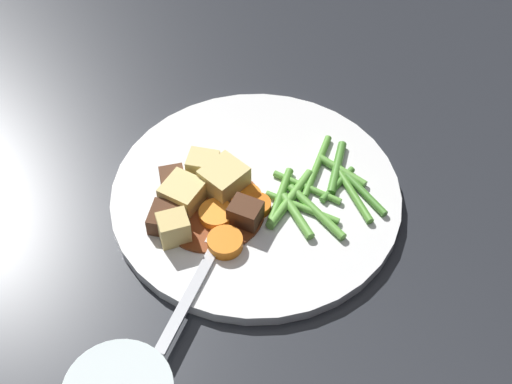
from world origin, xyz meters
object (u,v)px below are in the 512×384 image
(potato_chunk_2, at_px, (183,194))
(carrot_slice_1, at_px, (246,197))
(carrot_slice_2, at_px, (258,206))
(meat_chunk_1, at_px, (173,181))
(carrot_slice_0, at_px, (225,243))
(meat_chunk_2, at_px, (166,218))
(potato_chunk_1, at_px, (203,168))
(potato_chunk_3, at_px, (174,228))
(carrot_slice_3, at_px, (216,215))
(meat_chunk_0, at_px, (246,214))
(dinner_plate, at_px, (256,196))
(fork, at_px, (206,264))
(potato_chunk_0, at_px, (224,180))

(potato_chunk_2, bearing_deg, carrot_slice_1, 163.28)
(carrot_slice_2, relative_size, meat_chunk_1, 1.11)
(carrot_slice_1, relative_size, carrot_slice_2, 1.19)
(carrot_slice_0, relative_size, meat_chunk_2, 1.06)
(potato_chunk_1, relative_size, potato_chunk_3, 1.08)
(carrot_slice_0, relative_size, meat_chunk_1, 1.41)
(carrot_slice_0, height_order, carrot_slice_3, same)
(potato_chunk_1, bearing_deg, meat_chunk_2, 42.26)
(carrot_slice_3, bearing_deg, meat_chunk_2, -9.52)
(meat_chunk_0, bearing_deg, dinner_plate, -123.99)
(dinner_plate, height_order, carrot_slice_0, carrot_slice_0)
(potato_chunk_1, xyz_separation_m, potato_chunk_3, (0.05, 0.06, -0.00))
(dinner_plate, distance_m, meat_chunk_0, 0.04)
(potato_chunk_2, bearing_deg, meat_chunk_0, 139.52)
(carrot_slice_1, xyz_separation_m, meat_chunk_1, (0.06, -0.04, 0.01))
(fork, bearing_deg, potato_chunk_3, -65.25)
(potato_chunk_2, relative_size, meat_chunk_1, 1.51)
(carrot_slice_1, height_order, potato_chunk_1, potato_chunk_1)
(carrot_slice_0, xyz_separation_m, carrot_slice_3, (-0.00, -0.03, -0.00))
(dinner_plate, height_order, carrot_slice_3, carrot_slice_3)
(carrot_slice_2, distance_m, meat_chunk_1, 0.08)
(carrot_slice_1, xyz_separation_m, fork, (0.06, 0.06, -0.00))
(carrot_slice_2, relative_size, potato_chunk_3, 0.93)
(meat_chunk_2, relative_size, fork, 0.21)
(potato_chunk_1, distance_m, meat_chunk_0, 0.07)
(carrot_slice_0, relative_size, carrot_slice_3, 1.00)
(carrot_slice_1, height_order, carrot_slice_3, carrot_slice_3)
(potato_chunk_1, height_order, fork, potato_chunk_1)
(carrot_slice_1, relative_size, meat_chunk_2, 1.00)
(carrot_slice_0, height_order, potato_chunk_0, potato_chunk_0)
(meat_chunk_2, bearing_deg, potato_chunk_3, 101.01)
(carrot_slice_1, distance_m, meat_chunk_1, 0.07)
(dinner_plate, xyz_separation_m, meat_chunk_1, (0.07, -0.03, 0.02))
(carrot_slice_0, distance_m, carrot_slice_2, 0.05)
(potato_chunk_0, xyz_separation_m, fork, (0.04, 0.08, -0.01))
(carrot_slice_1, height_order, carrot_slice_2, same)
(meat_chunk_1, xyz_separation_m, meat_chunk_2, (0.02, 0.04, -0.00))
(fork, bearing_deg, carrot_slice_0, -146.74)
(potato_chunk_3, xyz_separation_m, meat_chunk_2, (0.00, -0.02, -0.00))
(potato_chunk_2, height_order, fork, potato_chunk_2)
(dinner_plate, relative_size, potato_chunk_1, 9.38)
(carrot_slice_2, xyz_separation_m, potato_chunk_2, (0.06, -0.03, 0.01))
(carrot_slice_3, distance_m, potato_chunk_1, 0.05)
(carrot_slice_1, distance_m, carrot_slice_3, 0.03)
(carrot_slice_3, bearing_deg, dinner_plate, -157.96)
(potato_chunk_1, height_order, potato_chunk_2, potato_chunk_1)
(potato_chunk_0, height_order, meat_chunk_1, potato_chunk_0)
(fork, bearing_deg, potato_chunk_0, -118.06)
(carrot_slice_3, height_order, meat_chunk_2, meat_chunk_2)
(meat_chunk_0, bearing_deg, carrot_slice_3, -26.96)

